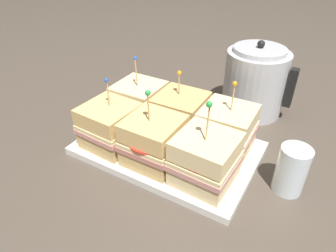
{
  "coord_description": "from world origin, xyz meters",
  "views": [
    {
      "loc": [
        0.29,
        -0.49,
        0.46
      ],
      "look_at": [
        0.0,
        0.0,
        0.07
      ],
      "focal_mm": 32.0,
      "sensor_mm": 36.0,
      "label": 1
    }
  ],
  "objects_px": {
    "sandwich_front_right": "(205,159)",
    "kettle_steel": "(255,81)",
    "sandwich_front_center": "(153,141)",
    "drinking_glass": "(291,170)",
    "sandwich_back_left": "(139,103)",
    "sandwich_front_left": "(110,126)",
    "sandwich_back_right": "(227,129)",
    "sandwich_back_center": "(181,115)",
    "serving_platter": "(168,148)"
  },
  "relations": [
    {
      "from": "serving_platter",
      "to": "drinking_glass",
      "type": "bearing_deg",
      "value": 3.56
    },
    {
      "from": "sandwich_front_center",
      "to": "kettle_steel",
      "type": "distance_m",
      "value": 0.37
    },
    {
      "from": "sandwich_front_left",
      "to": "sandwich_back_left",
      "type": "distance_m",
      "value": 0.12
    },
    {
      "from": "sandwich_back_center",
      "to": "kettle_steel",
      "type": "distance_m",
      "value": 0.26
    },
    {
      "from": "sandwich_front_center",
      "to": "sandwich_back_right",
      "type": "height_order",
      "value": "sandwich_front_center"
    },
    {
      "from": "sandwich_front_center",
      "to": "drinking_glass",
      "type": "bearing_deg",
      "value": 15.82
    },
    {
      "from": "sandwich_back_left",
      "to": "drinking_glass",
      "type": "bearing_deg",
      "value": -5.95
    },
    {
      "from": "sandwich_front_left",
      "to": "kettle_steel",
      "type": "distance_m",
      "value": 0.42
    },
    {
      "from": "sandwich_front_right",
      "to": "sandwich_back_right",
      "type": "distance_m",
      "value": 0.12
    },
    {
      "from": "sandwich_back_right",
      "to": "sandwich_front_center",
      "type": "bearing_deg",
      "value": -135.01
    },
    {
      "from": "sandwich_front_center",
      "to": "sandwich_back_left",
      "type": "relative_size",
      "value": 0.96
    },
    {
      "from": "serving_platter",
      "to": "sandwich_back_right",
      "type": "height_order",
      "value": "sandwich_back_right"
    },
    {
      "from": "sandwich_front_right",
      "to": "sandwich_back_left",
      "type": "height_order",
      "value": "sandwich_front_right"
    },
    {
      "from": "sandwich_front_left",
      "to": "sandwich_front_right",
      "type": "height_order",
      "value": "sandwich_front_right"
    },
    {
      "from": "drinking_glass",
      "to": "sandwich_back_left",
      "type": "bearing_deg",
      "value": 174.05
    },
    {
      "from": "sandwich_back_left",
      "to": "sandwich_back_center",
      "type": "height_order",
      "value": "sandwich_back_left"
    },
    {
      "from": "sandwich_front_left",
      "to": "sandwich_front_right",
      "type": "distance_m",
      "value": 0.24
    },
    {
      "from": "serving_platter",
      "to": "sandwich_front_left",
      "type": "distance_m",
      "value": 0.15
    },
    {
      "from": "kettle_steel",
      "to": "sandwich_back_center",
      "type": "bearing_deg",
      "value": -115.49
    },
    {
      "from": "sandwich_front_left",
      "to": "sandwich_back_left",
      "type": "relative_size",
      "value": 0.92
    },
    {
      "from": "sandwich_front_left",
      "to": "drinking_glass",
      "type": "bearing_deg",
      "value": 11.08
    },
    {
      "from": "sandwich_back_center",
      "to": "sandwich_back_right",
      "type": "distance_m",
      "value": 0.12
    },
    {
      "from": "sandwich_back_left",
      "to": "sandwich_back_right",
      "type": "distance_m",
      "value": 0.24
    },
    {
      "from": "sandwich_front_left",
      "to": "sandwich_back_right",
      "type": "bearing_deg",
      "value": 26.48
    },
    {
      "from": "sandwich_front_right",
      "to": "serving_platter",
      "type": "bearing_deg",
      "value": 153.27
    },
    {
      "from": "sandwich_front_right",
      "to": "kettle_steel",
      "type": "xyz_separation_m",
      "value": [
        -0.01,
        0.35,
        0.02
      ]
    },
    {
      "from": "sandwich_front_center",
      "to": "sandwich_back_center",
      "type": "xyz_separation_m",
      "value": [
        0.0,
        0.12,
        -0.0
      ]
    },
    {
      "from": "drinking_glass",
      "to": "sandwich_back_right",
      "type": "bearing_deg",
      "value": 164.76
    },
    {
      "from": "serving_platter",
      "to": "sandwich_back_right",
      "type": "relative_size",
      "value": 2.36
    },
    {
      "from": "sandwich_back_right",
      "to": "kettle_steel",
      "type": "distance_m",
      "value": 0.23
    },
    {
      "from": "sandwich_back_left",
      "to": "sandwich_back_center",
      "type": "relative_size",
      "value": 1.1
    },
    {
      "from": "sandwich_back_center",
      "to": "sandwich_front_center",
      "type": "bearing_deg",
      "value": -91.13
    },
    {
      "from": "kettle_steel",
      "to": "drinking_glass",
      "type": "bearing_deg",
      "value": -59.1
    },
    {
      "from": "sandwich_front_left",
      "to": "sandwich_back_right",
      "type": "xyz_separation_m",
      "value": [
        0.24,
        0.12,
        0.0
      ]
    },
    {
      "from": "sandwich_back_right",
      "to": "sandwich_back_center",
      "type": "bearing_deg",
      "value": 179.82
    },
    {
      "from": "sandwich_front_left",
      "to": "sandwich_front_center",
      "type": "bearing_deg",
      "value": -0.33
    },
    {
      "from": "sandwich_front_left",
      "to": "kettle_steel",
      "type": "bearing_deg",
      "value": 56.49
    },
    {
      "from": "serving_platter",
      "to": "sandwich_front_right",
      "type": "height_order",
      "value": "sandwich_front_right"
    },
    {
      "from": "serving_platter",
      "to": "kettle_steel",
      "type": "height_order",
      "value": "kettle_steel"
    },
    {
      "from": "sandwich_front_center",
      "to": "sandwich_back_left",
      "type": "distance_m",
      "value": 0.17
    },
    {
      "from": "sandwich_front_center",
      "to": "drinking_glass",
      "type": "relative_size",
      "value": 1.69
    },
    {
      "from": "sandwich_front_center",
      "to": "sandwich_back_right",
      "type": "xyz_separation_m",
      "value": [
        0.12,
        0.12,
        -0.0
      ]
    },
    {
      "from": "kettle_steel",
      "to": "drinking_glass",
      "type": "distance_m",
      "value": 0.32
    },
    {
      "from": "sandwich_front_center",
      "to": "sandwich_front_right",
      "type": "relative_size",
      "value": 0.94
    },
    {
      "from": "sandwich_front_right",
      "to": "sandwich_back_left",
      "type": "bearing_deg",
      "value": 153.73
    },
    {
      "from": "sandwich_front_right",
      "to": "sandwich_back_left",
      "type": "xyz_separation_m",
      "value": [
        -0.24,
        0.12,
        -0.0
      ]
    },
    {
      "from": "sandwich_front_right",
      "to": "drinking_glass",
      "type": "bearing_deg",
      "value": 27.02
    },
    {
      "from": "sandwich_front_left",
      "to": "sandwich_back_left",
      "type": "xyz_separation_m",
      "value": [
        0.0,
        0.12,
        0.0
      ]
    },
    {
      "from": "sandwich_front_center",
      "to": "sandwich_back_center",
      "type": "height_order",
      "value": "sandwich_front_center"
    },
    {
      "from": "serving_platter",
      "to": "drinking_glass",
      "type": "distance_m",
      "value": 0.28
    }
  ]
}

